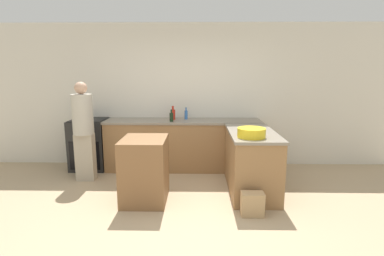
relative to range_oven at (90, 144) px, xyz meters
The scene contains 12 objects.
ground_plane 2.68m from the range_oven, 48.20° to the right, with size 14.00×14.00×0.00m, color tan.
wall_back 2.00m from the range_oven, 11.03° to the left, with size 8.00×0.06×2.70m.
counter_back 1.76m from the range_oven, ahead, with size 2.86×0.65×0.93m.
counter_peninsula 3.02m from the range_oven, 19.66° to the right, with size 0.69×1.44×0.93m.
range_oven is the anchor object (origin of this frame).
island_table 1.92m from the range_oven, 47.99° to the right, with size 0.61×0.73×0.90m.
mixing_bowl 3.15m from the range_oven, 27.53° to the right, with size 0.38×0.38×0.13m.
wine_bottle_dark 1.66m from the range_oven, ahead, with size 0.07×0.07×0.22m.
hot_sauce_bottle 1.66m from the range_oven, ahead, with size 0.09×0.09×0.25m.
water_bottle_blue 1.89m from the range_oven, ahead, with size 0.06×0.06×0.22m.
person_by_range 0.77m from the range_oven, 77.24° to the right, with size 0.33×0.33×1.65m.
paper_bag 3.32m from the range_oven, 34.40° to the right, with size 0.29×0.17×0.31m.
Camera 1 is at (0.27, -3.47, 1.82)m, focal length 28.00 mm.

